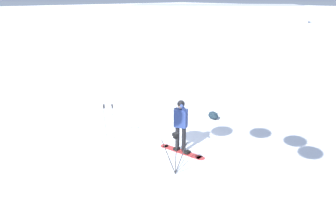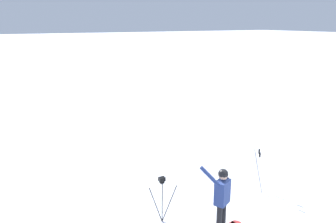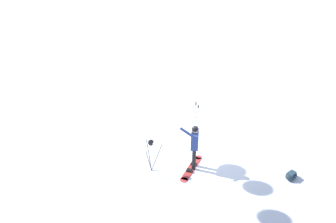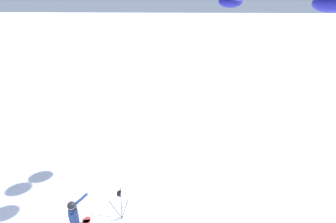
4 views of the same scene
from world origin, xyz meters
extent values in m
cube|color=navy|center=(0.45, 0.73, 1.16)|extent=(0.41, 0.47, 0.60)
sphere|color=tan|center=(0.45, 0.73, 1.60)|extent=(0.23, 0.23, 0.23)
sphere|color=black|center=(0.45, 0.73, 1.63)|extent=(0.24, 0.24, 0.24)
cylinder|color=navy|center=(0.60, 1.01, 1.58)|extent=(0.53, 0.32, 0.42)
cylinder|color=navy|center=(0.53, 0.54, 1.16)|extent=(0.09, 0.09, 0.60)
cylinder|color=#B23333|center=(0.38, 1.56, 0.01)|extent=(0.27, 0.27, 0.02)
ellipsoid|color=navy|center=(7.29, 2.09, 7.26)|extent=(1.22, 1.15, 0.44)
ellipsoid|color=navy|center=(5.51, 5.68, 7.26)|extent=(1.22, 1.15, 0.44)
cylinder|color=#262628|center=(1.62, 1.92, 0.56)|extent=(0.09, 0.42, 1.12)
cylinder|color=#262628|center=(1.50, 1.60, 0.56)|extent=(0.33, 0.29, 1.12)
cylinder|color=#262628|center=(1.82, 1.63, 0.56)|extent=(0.38, 0.23, 1.12)
cube|color=black|center=(1.65, 1.73, 1.14)|extent=(0.10, 0.10, 0.06)
cube|color=black|center=(1.65, 1.73, 1.22)|extent=(0.12, 0.16, 0.10)
camera|label=1|loc=(7.87, 8.13, 4.94)|focal=37.05mm
camera|label=2|loc=(-5.17, 5.42, 5.11)|focal=35.75mm
camera|label=3|loc=(-4.30, 9.83, 7.66)|focal=36.45mm
camera|label=4|loc=(3.74, -4.37, 7.34)|focal=25.29mm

